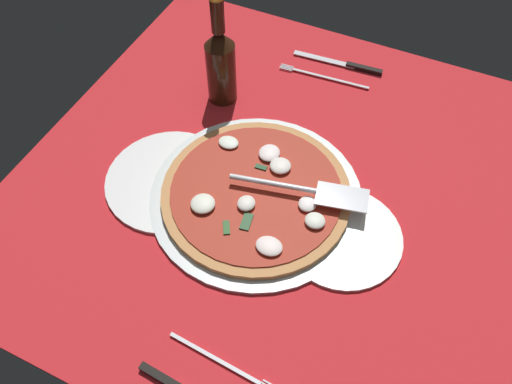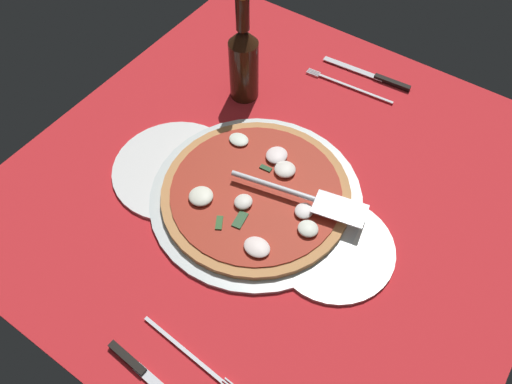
{
  "view_description": "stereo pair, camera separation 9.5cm",
  "coord_description": "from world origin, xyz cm",
  "px_view_note": "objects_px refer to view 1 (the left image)",
  "views": [
    {
      "loc": [
        -21.77,
        56.42,
        79.19
      ],
      "look_at": [
        1.97,
        5.28,
        2.16
      ],
      "focal_mm": 36.29,
      "sensor_mm": 36.0,
      "label": 1
    },
    {
      "loc": [
        -30.04,
        51.69,
        79.19
      ],
      "look_at": [
        1.97,
        5.28,
        2.16
      ],
      "focal_mm": 36.29,
      "sensor_mm": 36.0,
      "label": 2
    }
  ],
  "objects_px": {
    "dinner_plate_left": "(342,237)",
    "pizza": "(256,193)",
    "pizza_server": "(306,190)",
    "dinner_plate_right": "(170,180)",
    "place_setting_near": "(335,71)",
    "place_setting_far": "(203,378)",
    "beer_bottle": "(221,63)"
  },
  "relations": [
    {
      "from": "dinner_plate_left",
      "to": "pizza",
      "type": "relative_size",
      "value": 0.6
    },
    {
      "from": "pizza_server",
      "to": "dinner_plate_right",
      "type": "bearing_deg",
      "value": -178.69
    },
    {
      "from": "dinner_plate_right",
      "to": "pizza_server",
      "type": "distance_m",
      "value": 0.26
    },
    {
      "from": "pizza_server",
      "to": "pizza",
      "type": "bearing_deg",
      "value": -174.33
    },
    {
      "from": "dinner_plate_left",
      "to": "place_setting_near",
      "type": "height_order",
      "value": "place_setting_near"
    },
    {
      "from": "place_setting_far",
      "to": "beer_bottle",
      "type": "xyz_separation_m",
      "value": [
        0.25,
        -0.55,
        0.09
      ]
    },
    {
      "from": "dinner_plate_left",
      "to": "beer_bottle",
      "type": "height_order",
      "value": "beer_bottle"
    },
    {
      "from": "beer_bottle",
      "to": "dinner_plate_left",
      "type": "bearing_deg",
      "value": 147.0
    },
    {
      "from": "dinner_plate_right",
      "to": "place_setting_far",
      "type": "bearing_deg",
      "value": 127.85
    },
    {
      "from": "pizza",
      "to": "pizza_server",
      "type": "relative_size",
      "value": 1.38
    },
    {
      "from": "place_setting_near",
      "to": "dinner_plate_left",
      "type": "bearing_deg",
      "value": 107.57
    },
    {
      "from": "pizza",
      "to": "pizza_server",
      "type": "distance_m",
      "value": 0.09
    },
    {
      "from": "dinner_plate_left",
      "to": "place_setting_far",
      "type": "xyz_separation_m",
      "value": [
        0.11,
        0.32,
        -0.0
      ]
    },
    {
      "from": "dinner_plate_right",
      "to": "place_setting_far",
      "type": "distance_m",
      "value": 0.38
    },
    {
      "from": "pizza",
      "to": "pizza_server",
      "type": "xyz_separation_m",
      "value": [
        -0.09,
        -0.03,
        0.02
      ]
    },
    {
      "from": "place_setting_near",
      "to": "beer_bottle",
      "type": "xyz_separation_m",
      "value": [
        0.19,
        0.18,
        0.09
      ]
    },
    {
      "from": "beer_bottle",
      "to": "place_setting_near",
      "type": "bearing_deg",
      "value": -137.06
    },
    {
      "from": "dinner_plate_left",
      "to": "place_setting_near",
      "type": "xyz_separation_m",
      "value": [
        0.16,
        -0.41,
        -0.0
      ]
    },
    {
      "from": "dinner_plate_left",
      "to": "pizza_server",
      "type": "relative_size",
      "value": 0.84
    },
    {
      "from": "dinner_plate_left",
      "to": "place_setting_far",
      "type": "relative_size",
      "value": 1.01
    },
    {
      "from": "pizza_server",
      "to": "beer_bottle",
      "type": "bearing_deg",
      "value": 132.3
    },
    {
      "from": "dinner_plate_right",
      "to": "pizza",
      "type": "bearing_deg",
      "value": -168.55
    },
    {
      "from": "pizza",
      "to": "place_setting_far",
      "type": "bearing_deg",
      "value": 101.22
    },
    {
      "from": "place_setting_near",
      "to": "place_setting_far",
      "type": "relative_size",
      "value": 1.04
    },
    {
      "from": "beer_bottle",
      "to": "pizza",
      "type": "bearing_deg",
      "value": 129.91
    },
    {
      "from": "pizza_server",
      "to": "beer_bottle",
      "type": "height_order",
      "value": "beer_bottle"
    },
    {
      "from": "dinner_plate_right",
      "to": "place_setting_near",
      "type": "relative_size",
      "value": 1.12
    },
    {
      "from": "dinner_plate_left",
      "to": "place_setting_near",
      "type": "bearing_deg",
      "value": -68.53
    },
    {
      "from": "dinner_plate_left",
      "to": "pizza_server",
      "type": "distance_m",
      "value": 0.11
    },
    {
      "from": "pizza_server",
      "to": "beer_bottle",
      "type": "distance_m",
      "value": 0.33
    },
    {
      "from": "beer_bottle",
      "to": "place_setting_far",
      "type": "bearing_deg",
      "value": 114.16
    },
    {
      "from": "pizza_server",
      "to": "place_setting_near",
      "type": "xyz_separation_m",
      "value": [
        0.07,
        -0.37,
        -0.04
      ]
    }
  ]
}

